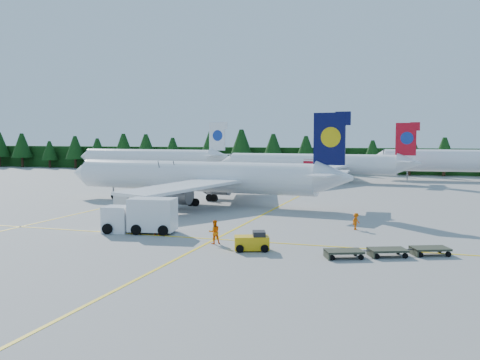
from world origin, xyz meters
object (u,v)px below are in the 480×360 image
(service_truck, at_px, (140,216))
(airliner_navy, at_px, (188,177))
(baggage_tug, at_px, (253,242))
(airstairs, at_px, (166,197))
(airliner_red, at_px, (307,164))

(service_truck, bearing_deg, airliner_navy, 93.24)
(baggage_tug, bearing_deg, service_truck, 140.27)
(service_truck, xyz_separation_m, baggage_tug, (11.87, -4.18, -0.87))
(airliner_navy, distance_m, airstairs, 3.94)
(airstairs, bearing_deg, baggage_tug, -64.32)
(airliner_red, xyz_separation_m, baggage_tug, (8.25, -64.63, -2.68))
(airliner_navy, bearing_deg, airliner_red, 83.53)
(airliner_red, bearing_deg, airstairs, -100.72)
(airliner_navy, distance_m, service_truck, 22.08)
(airliner_red, relative_size, baggage_tug, 13.16)
(airliner_navy, xyz_separation_m, service_truck, (4.64, -21.50, -1.88))
(airliner_navy, relative_size, service_truck, 5.79)
(service_truck, relative_size, baggage_tug, 2.32)
(airliner_red, bearing_deg, baggage_tug, -78.83)
(airliner_red, distance_m, baggage_tug, 65.21)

